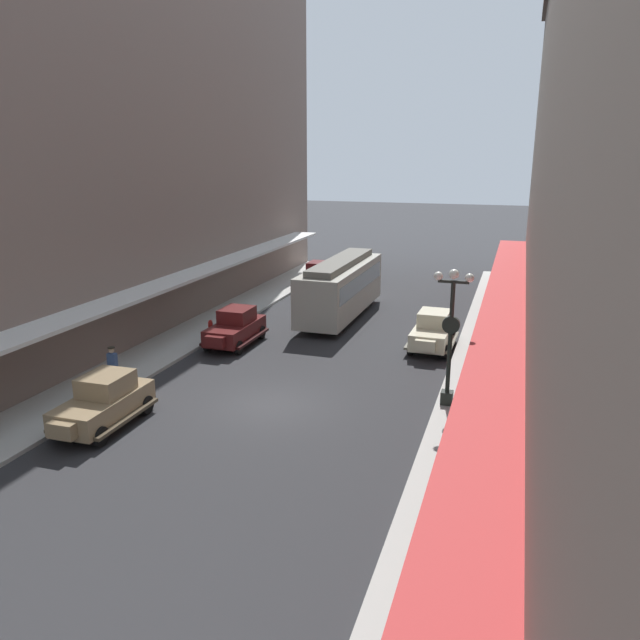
# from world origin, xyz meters

# --- Properties ---
(ground_plane) EXTENTS (200.00, 200.00, 0.00)m
(ground_plane) POSITION_xyz_m (0.00, 0.00, 0.00)
(ground_plane) COLOR #2D2D30
(sidewalk_left) EXTENTS (3.00, 60.00, 0.15)m
(sidewalk_left) POSITION_xyz_m (-7.50, 0.00, 0.07)
(sidewalk_left) COLOR #B7B5AD
(sidewalk_left) RESTS_ON ground
(sidewalk_right) EXTENTS (3.00, 60.00, 0.15)m
(sidewalk_right) POSITION_xyz_m (7.50, 0.00, 0.07)
(sidewalk_right) COLOR #B7B5AD
(sidewalk_right) RESTS_ON ground
(building_row_left) EXTENTS (4.30, 60.00, 25.15)m
(building_row_left) POSITION_xyz_m (-10.24, 0.00, 12.57)
(building_row_left) COLOR gray
(building_row_left) RESTS_ON ground
(building_row_right) EXTENTS (4.30, 60.00, 19.26)m
(building_row_right) POSITION_xyz_m (10.23, 0.00, 9.63)
(building_row_right) COLOR slate
(building_row_right) RESTS_ON ground
(parked_car_0) EXTENTS (2.14, 4.26, 1.84)m
(parked_car_0) POSITION_xyz_m (-4.61, 6.49, 0.94)
(parked_car_0) COLOR #591919
(parked_car_0) RESTS_ON ground
(parked_car_1) EXTENTS (2.17, 4.27, 1.84)m
(parked_car_1) POSITION_xyz_m (-4.89, 20.53, 0.94)
(parked_car_1) COLOR #591919
(parked_car_1) RESTS_ON ground
(parked_car_2) EXTENTS (2.20, 4.28, 1.84)m
(parked_car_2) POSITION_xyz_m (-4.85, -3.53, 0.94)
(parked_car_2) COLOR #997F5B
(parked_car_2) RESTS_ON ground
(parked_car_3) EXTENTS (2.21, 4.29, 1.84)m
(parked_car_3) POSITION_xyz_m (4.86, 8.92, 0.94)
(parked_car_3) COLOR beige
(parked_car_3) RESTS_ON ground
(streetcar) EXTENTS (2.60, 9.62, 3.46)m
(streetcar) POSITION_xyz_m (-1.08, 13.21, 1.90)
(streetcar) COLOR #ADA899
(streetcar) RESTS_ON ground
(lamp_post_with_clock) EXTENTS (1.42, 0.44, 5.16)m
(lamp_post_with_clock) POSITION_xyz_m (6.40, 1.81, 2.99)
(lamp_post_with_clock) COLOR black
(lamp_post_with_clock) RESTS_ON sidewalk_right
(fire_hydrant) EXTENTS (0.24, 0.24, 0.82)m
(fire_hydrant) POSITION_xyz_m (-6.35, 7.13, 0.56)
(fire_hydrant) COLOR #B21E19
(fire_hydrant) RESTS_ON sidewalk_left
(pedestrian_0) EXTENTS (0.36, 0.28, 1.67)m
(pedestrian_0) POSITION_xyz_m (-6.63, -0.58, 1.01)
(pedestrian_0) COLOR #2D2D33
(pedestrian_0) RESTS_ON sidewalk_left
(pedestrian_1) EXTENTS (0.36, 0.28, 1.67)m
(pedestrian_1) POSITION_xyz_m (8.18, -1.36, 1.01)
(pedestrian_1) COLOR #4C4238
(pedestrian_1) RESTS_ON sidewalk_right
(pedestrian_2) EXTENTS (0.36, 0.24, 1.64)m
(pedestrian_2) POSITION_xyz_m (7.08, 11.59, 0.99)
(pedestrian_2) COLOR #4C4238
(pedestrian_2) RESTS_ON sidewalk_right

